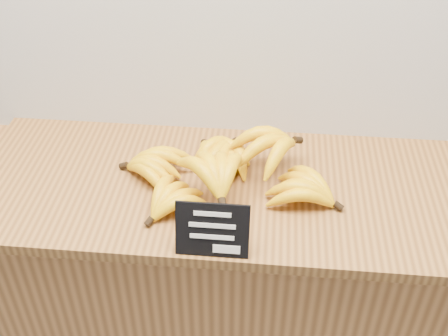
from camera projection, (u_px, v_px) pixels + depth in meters
counter at (226, 301)px, 1.76m from camera, size 1.47×0.50×0.90m
counter_top at (226, 188)px, 1.47m from camera, size 1.34×0.54×0.03m
chalkboard_sign at (212, 230)px, 1.23m from camera, size 0.16×0.04×0.13m
banana_pile at (225, 167)px, 1.43m from camera, size 0.57×0.35×0.13m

